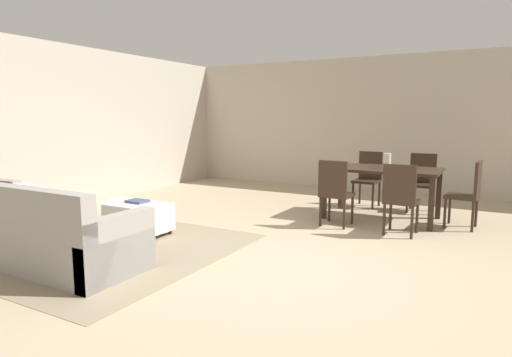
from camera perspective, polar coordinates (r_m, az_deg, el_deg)
The scene contains 14 objects.
ground_plane at distance 4.60m, azimuth 3.26°, elevation -10.96°, with size 10.80×10.80×0.00m, color tan.
wall_back at distance 9.11m, azimuth 17.31°, elevation 6.77°, with size 9.00×0.12×2.70m, color #BCB2A0.
wall_left at distance 7.77m, azimuth -26.37°, elevation 6.14°, with size 0.12×11.00×2.70m, color #BCB2A0.
area_rug at distance 5.44m, azimuth -20.08°, elevation -8.38°, with size 3.00×2.80×0.01m, color gray.
couch at distance 4.93m, azimuth -25.93°, elevation -6.80°, with size 2.07×0.86×0.86m.
ottoman_table at distance 5.83m, azimuth -15.79°, elevation -4.79°, with size 0.94×0.52×0.41m.
dining_table at distance 6.65m, azimuth 16.21°, elevation 0.57°, with size 1.61×0.92×0.76m.
dining_chair_near_left at distance 6.03m, azimuth 10.31°, elevation -1.40°, with size 0.41×0.41×0.92m.
dining_chair_near_right at distance 5.76m, azimuth 18.42°, elevation -2.12°, with size 0.41×0.41×0.92m.
dining_chair_far_left at distance 7.58m, azimuth 14.53°, elevation 0.39°, with size 0.43×0.43×0.92m.
dining_chair_far_right at distance 7.43m, azimuth 20.93°, elevation -0.04°, with size 0.41×0.41×0.92m.
dining_chair_head_east at distance 6.49m, azimuth 26.17°, elevation -1.44°, with size 0.43×0.43×0.92m.
vase_centerpiece at distance 6.57m, azimuth 16.81°, elevation 2.23°, with size 0.11×0.11×0.22m, color silver.
book_on_ottoman at distance 5.81m, azimuth -15.30°, elevation -2.89°, with size 0.26×0.20×0.03m, color #3F4C72.
Camera 1 is at (1.89, -3.91, 1.50)m, focal length 30.49 mm.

